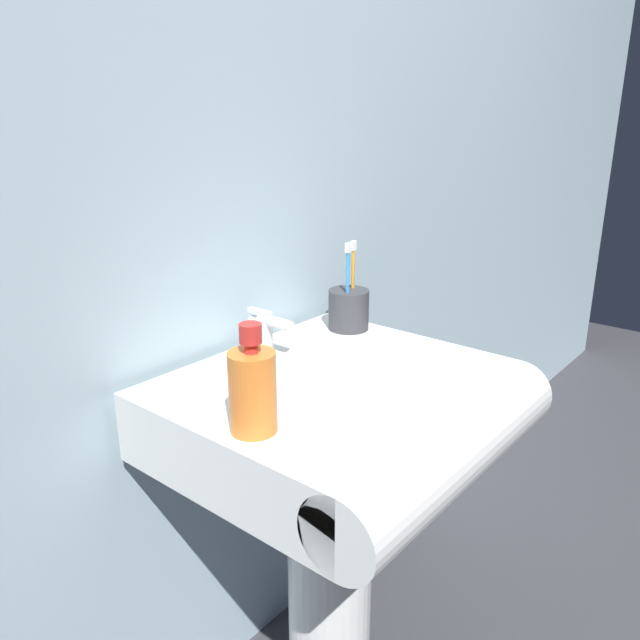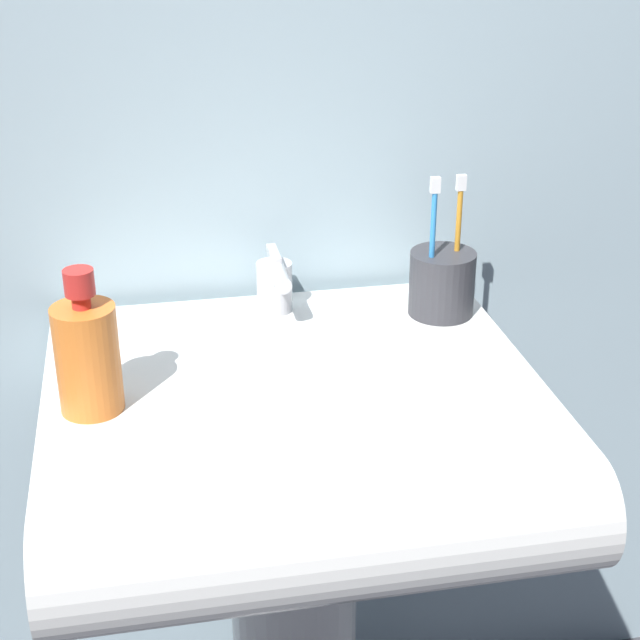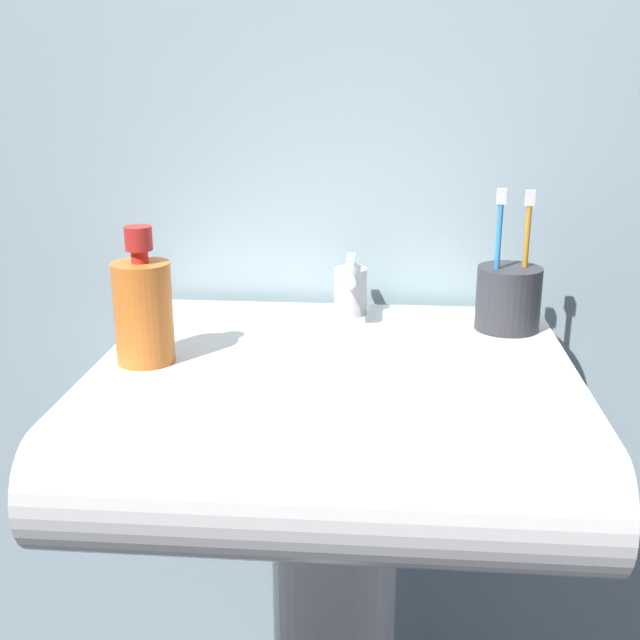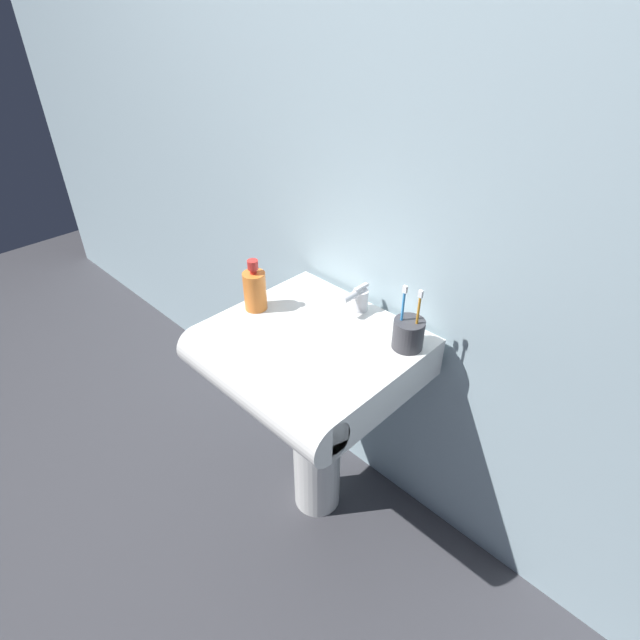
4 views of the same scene
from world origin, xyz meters
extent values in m
cube|color=white|center=(0.00, 0.00, 0.70)|extent=(0.57, 0.47, 0.12)
cylinder|color=white|center=(0.00, -0.23, 0.70)|extent=(0.57, 0.12, 0.12)
cylinder|color=silver|center=(0.01, 0.18, 0.80)|extent=(0.05, 0.05, 0.07)
cylinder|color=silver|center=(0.01, 0.14, 0.83)|extent=(0.02, 0.08, 0.02)
cube|color=silver|center=(0.01, 0.18, 0.84)|extent=(0.01, 0.06, 0.01)
cylinder|color=#38383D|center=(0.22, 0.13, 0.80)|extent=(0.09, 0.09, 0.09)
cylinder|color=#338CD8|center=(0.20, 0.12, 0.86)|extent=(0.01, 0.01, 0.16)
cube|color=white|center=(0.20, 0.12, 0.94)|extent=(0.01, 0.01, 0.02)
cylinder|color=orange|center=(0.24, 0.13, 0.85)|extent=(0.01, 0.01, 0.15)
cube|color=white|center=(0.24, 0.13, 0.94)|extent=(0.01, 0.01, 0.02)
cylinder|color=orange|center=(-0.23, -0.04, 0.82)|extent=(0.07, 0.07, 0.12)
cylinder|color=red|center=(-0.23, -0.04, 0.89)|extent=(0.02, 0.02, 0.01)
cylinder|color=red|center=(-0.23, -0.04, 0.91)|extent=(0.03, 0.03, 0.03)
camera|label=1|loc=(-0.79, -0.63, 1.20)|focal=35.00mm
camera|label=2|loc=(-0.16, -1.00, 1.31)|focal=55.00mm
camera|label=3|loc=(0.06, -0.92, 1.10)|focal=45.00mm
camera|label=4|loc=(0.82, -0.82, 1.60)|focal=28.00mm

